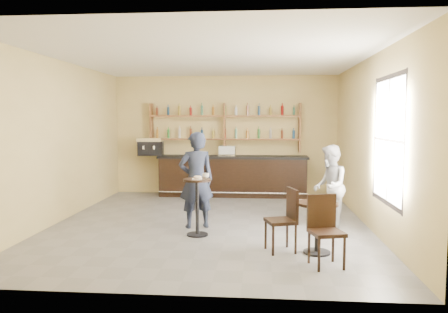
# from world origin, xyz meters

# --- Properties ---
(floor) EXTENTS (7.00, 7.00, 0.00)m
(floor) POSITION_xyz_m (0.00, 0.00, 0.00)
(floor) COLOR slate
(floor) RESTS_ON ground
(ceiling) EXTENTS (7.00, 7.00, 0.00)m
(ceiling) POSITION_xyz_m (0.00, 0.00, 3.20)
(ceiling) COLOR white
(ceiling) RESTS_ON wall_back
(wall_back) EXTENTS (7.00, 0.00, 7.00)m
(wall_back) POSITION_xyz_m (0.00, 3.50, 1.60)
(wall_back) COLOR tan
(wall_back) RESTS_ON floor
(wall_front) EXTENTS (7.00, 0.00, 7.00)m
(wall_front) POSITION_xyz_m (0.00, -3.50, 1.60)
(wall_front) COLOR tan
(wall_front) RESTS_ON floor
(wall_left) EXTENTS (0.00, 7.00, 7.00)m
(wall_left) POSITION_xyz_m (-3.00, 0.00, 1.60)
(wall_left) COLOR tan
(wall_left) RESTS_ON floor
(wall_right) EXTENTS (0.00, 7.00, 7.00)m
(wall_right) POSITION_xyz_m (3.00, 0.00, 1.60)
(wall_right) COLOR tan
(wall_right) RESTS_ON floor
(window_pane) EXTENTS (0.00, 2.00, 2.00)m
(window_pane) POSITION_xyz_m (2.99, -1.20, 1.70)
(window_pane) COLOR white
(window_pane) RESTS_ON wall_right
(window_frame) EXTENTS (0.04, 1.70, 2.10)m
(window_frame) POSITION_xyz_m (2.99, -1.20, 1.70)
(window_frame) COLOR black
(window_frame) RESTS_ON wall_right
(shelf_unit) EXTENTS (4.00, 0.26, 1.40)m
(shelf_unit) POSITION_xyz_m (0.00, 3.37, 1.81)
(shelf_unit) COLOR brown
(shelf_unit) RESTS_ON wall_back
(liquor_bottles) EXTENTS (3.68, 0.10, 1.00)m
(liquor_bottles) POSITION_xyz_m (0.00, 3.37, 1.98)
(liquor_bottles) COLOR #8C5919
(liquor_bottles) RESTS_ON shelf_unit
(bar_counter) EXTENTS (3.94, 0.77, 1.07)m
(bar_counter) POSITION_xyz_m (0.24, 3.15, 0.53)
(bar_counter) COLOR black
(bar_counter) RESTS_ON floor
(espresso_machine) EXTENTS (0.70, 0.50, 0.47)m
(espresso_machine) POSITION_xyz_m (-1.97, 3.15, 1.30)
(espresso_machine) COLOR black
(espresso_machine) RESTS_ON bar_counter
(pastry_case) EXTENTS (0.48, 0.41, 0.26)m
(pastry_case) POSITION_xyz_m (0.09, 3.15, 1.20)
(pastry_case) COLOR silver
(pastry_case) RESTS_ON bar_counter
(pedestal_table) EXTENTS (0.49, 0.49, 1.00)m
(pedestal_table) POSITION_xyz_m (-0.13, -0.88, 0.50)
(pedestal_table) COLOR black
(pedestal_table) RESTS_ON floor
(napkin) EXTENTS (0.19, 0.19, 0.00)m
(napkin) POSITION_xyz_m (-0.13, -0.88, 1.00)
(napkin) COLOR white
(napkin) RESTS_ON pedestal_table
(donut) EXTENTS (0.17, 0.17, 0.05)m
(donut) POSITION_xyz_m (-0.12, -0.89, 1.03)
(donut) COLOR #BF8646
(donut) RESTS_ON napkin
(cup_pedestal) EXTENTS (0.14, 0.14, 0.09)m
(cup_pedestal) POSITION_xyz_m (0.01, -0.78, 1.04)
(cup_pedestal) COLOR white
(cup_pedestal) RESTS_ON pedestal_table
(man_main) EXTENTS (0.76, 0.62, 1.80)m
(man_main) POSITION_xyz_m (-0.23, -0.31, 0.90)
(man_main) COLOR black
(man_main) RESTS_ON floor
(cafe_table) EXTENTS (0.74, 0.74, 0.78)m
(cafe_table) POSITION_xyz_m (1.83, -1.75, 0.39)
(cafe_table) COLOR black
(cafe_table) RESTS_ON floor
(cup_cafe) EXTENTS (0.14, 0.14, 0.10)m
(cup_cafe) POSITION_xyz_m (1.88, -1.75, 0.83)
(cup_cafe) COLOR white
(cup_cafe) RESTS_ON cafe_table
(chair_west) EXTENTS (0.53, 0.53, 0.97)m
(chair_west) POSITION_xyz_m (1.28, -1.70, 0.49)
(chair_west) COLOR black
(chair_west) RESTS_ON floor
(chair_south) EXTENTS (0.52, 0.52, 0.98)m
(chair_south) POSITION_xyz_m (1.88, -2.35, 0.49)
(chair_south) COLOR black
(chair_south) RESTS_ON floor
(patron_second) EXTENTS (0.67, 0.82, 1.56)m
(patron_second) POSITION_xyz_m (2.27, -0.09, 0.78)
(patron_second) COLOR #A2A1A7
(patron_second) RESTS_ON floor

